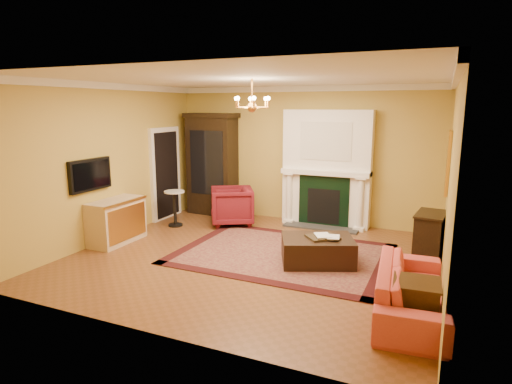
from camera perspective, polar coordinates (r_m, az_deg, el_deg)
The scene contains 26 objects.
floor at distance 7.47m, azimuth -0.49°, elevation -8.83°, with size 6.00×5.50×0.02m, color brown.
ceiling at distance 7.03m, azimuth -0.54°, elevation 14.97°, with size 6.00×5.50×0.02m, color silver.
wall_back at distance 9.66m, azimuth 6.23°, elevation 4.94°, with size 6.00×0.02×3.00m, color #B0953F.
wall_front at distance 4.76m, azimuth -14.28°, elevation -1.97°, with size 6.00×0.02×3.00m, color #B0953F.
wall_left at distance 8.76m, azimuth -18.83°, elevation 3.74°, with size 0.02×5.50×3.00m, color #B0953F.
wall_right at distance 6.49m, azimuth 24.53°, elevation 0.85°, with size 0.02×5.50×3.00m, color #B0953F.
fireplace at distance 9.35m, azimuth 9.36°, elevation 2.76°, with size 1.90×0.70×2.50m.
crown_molding at distance 7.90m, azimuth 2.40°, elevation 14.05°, with size 6.00×5.50×0.12m.
doorway at distance 10.09m, azimuth -11.94°, elevation 2.43°, with size 0.08×1.05×2.10m.
tv_panel at distance 8.30m, azimuth -21.22°, elevation 2.15°, with size 0.09×0.95×0.58m.
gilt_mirror at distance 7.85m, azimuth 24.24°, elevation 3.64°, with size 0.06×0.76×1.05m.
chandelier at distance 7.01m, azimuth -0.53°, elevation 11.69°, with size 0.63×0.55×0.53m.
oriental_rug at distance 7.65m, azimuth 3.53°, elevation -8.23°, with size 3.61×2.71×0.01m, color #3F0D17.
china_cabinet at distance 10.31m, azimuth -5.85°, elevation 3.42°, with size 1.15×0.52×2.31m, color black.
wingback_armchair at distance 9.43m, azimuth -3.27°, elevation -1.62°, with size 0.88×0.83×0.91m, color maroon.
pedestal_table at distance 9.42m, azimuth -10.78°, elevation -1.81°, with size 0.44×0.44×0.78m.
commode at distance 8.59m, azimuth -18.11°, elevation -3.72°, with size 0.53×1.12×0.83m, color #C7B192.
coral_sofa at distance 5.81m, azimuth 20.05°, elevation -11.21°, with size 2.07×0.61×0.81m, color #C1463D.
end_table at distance 5.48m, azimuth 20.45°, elevation -14.09°, with size 0.48×0.48×0.56m, color #36200E.
console_table at distance 7.74m, azimuth 22.10°, elevation -5.75°, with size 0.41×0.72×0.81m, color black.
leather_ottoman at distance 7.21m, azimuth 8.19°, elevation -7.67°, with size 1.15×0.84×0.43m, color black.
ottoman_tray at distance 7.13m, azimuth 8.88°, elevation -5.95°, with size 0.49×0.38×0.03m, color black.
book_a at distance 7.03m, azimuth 8.01°, elevation -4.72°, with size 0.23×0.03×0.31m, color gray.
book_b at distance 7.03m, azimuth 9.49°, elevation -4.94°, with size 0.20×0.02×0.27m, color gray.
topiary_left at distance 9.49m, azimuth 4.91°, elevation 4.72°, with size 0.17×0.17×0.45m.
topiary_right at distance 9.13m, azimuth 13.42°, elevation 4.15°, with size 0.16×0.16×0.44m.
Camera 1 is at (2.87, -6.40, 2.57)m, focal length 30.00 mm.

